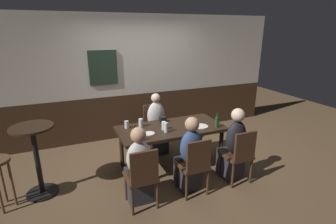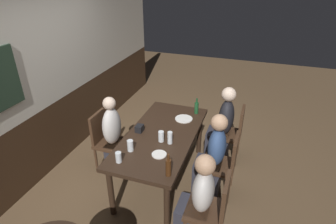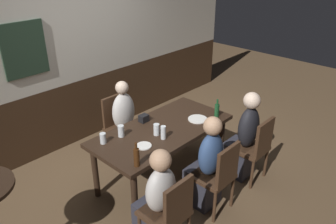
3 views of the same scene
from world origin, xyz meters
name	(u,v)px [view 3 (image 3 of 3)]	position (x,y,z in m)	size (l,w,h in m)	color
ground_plane	(163,178)	(0.00, 0.00, 0.00)	(12.00, 12.00, 0.00)	brown
wall_back	(79,56)	(-0.01, 1.65, 1.30)	(6.40, 0.13, 2.60)	#3D2819
dining_table	(162,134)	(0.00, 0.00, 0.66)	(1.75, 0.85, 0.74)	black
chair_mid_far	(119,123)	(0.00, 0.84, 0.50)	(0.40, 0.40, 0.88)	#422B1C
chair_left_near	(170,211)	(-0.77, -0.84, 0.50)	(0.40, 0.40, 0.88)	#422B1C
chair_mid_near	(218,174)	(0.00, -0.84, 0.50)	(0.40, 0.40, 0.88)	#422B1C
chair_right_near	(255,146)	(0.77, -0.84, 0.50)	(0.40, 0.40, 0.88)	#422B1C
person_mid_far	(127,128)	(0.00, 0.68, 0.48)	(0.34, 0.37, 1.15)	#2D2D38
person_left_near	(158,205)	(-0.77, -0.68, 0.47)	(0.34, 0.37, 1.11)	#2D2D38
person_mid_near	(206,169)	(0.00, -0.68, 0.49)	(0.34, 0.37, 1.15)	#2D2D38
person_right_near	(244,141)	(0.77, -0.68, 0.50)	(0.34, 0.37, 1.18)	#2D2D38
pint_glass_stout	(157,130)	(-0.15, -0.05, 0.80)	(0.07, 0.07, 0.14)	silver
tumbler_short	(121,131)	(-0.45, 0.22, 0.80)	(0.07, 0.07, 0.14)	silver
pint_glass_amber	(163,133)	(-0.16, -0.17, 0.81)	(0.06, 0.06, 0.16)	silver
beer_glass_half	(103,139)	(-0.69, 0.25, 0.79)	(0.07, 0.07, 0.12)	silver
beer_bottle_green	(217,110)	(0.70, -0.29, 0.83)	(0.06, 0.06, 0.24)	#194723
beer_bottle_brown	(137,157)	(-0.72, -0.34, 0.85)	(0.06, 0.06, 0.27)	#42230F
plate_white_large	(198,119)	(0.47, -0.17, 0.75)	(0.25, 0.25, 0.01)	white
plate_white_small	(144,146)	(-0.43, -0.13, 0.75)	(0.17, 0.17, 0.01)	white
condiment_caddy	(144,118)	(-0.03, 0.29, 0.79)	(0.11, 0.09, 0.09)	black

